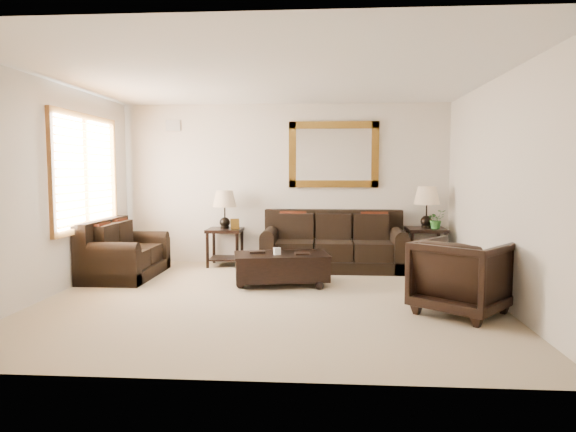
# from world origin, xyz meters

# --- Properties ---
(room) EXTENTS (5.51, 5.01, 2.71)m
(room) POSITION_xyz_m (0.00, 0.00, 1.35)
(room) COLOR gray
(room) RESTS_ON ground
(window) EXTENTS (0.07, 1.96, 1.66)m
(window) POSITION_xyz_m (-2.70, 0.90, 1.55)
(window) COLOR white
(window) RESTS_ON room
(mirror) EXTENTS (1.50, 0.06, 1.10)m
(mirror) POSITION_xyz_m (0.83, 2.47, 1.85)
(mirror) COLOR #462E0E
(mirror) RESTS_ON room
(air_vent) EXTENTS (0.25, 0.02, 0.18)m
(air_vent) POSITION_xyz_m (-1.90, 2.48, 2.35)
(air_vent) COLOR #999999
(air_vent) RESTS_ON room
(sofa) EXTENTS (2.28, 0.98, 0.93)m
(sofa) POSITION_xyz_m (0.83, 2.05, 0.34)
(sofa) COLOR black
(sofa) RESTS_ON room
(loveseat) EXTENTS (0.90, 1.52, 0.85)m
(loveseat) POSITION_xyz_m (-2.33, 1.20, 0.31)
(loveseat) COLOR black
(loveseat) RESTS_ON room
(end_table_left) EXTENTS (0.57, 0.57, 1.26)m
(end_table_left) POSITION_xyz_m (-0.96, 2.17, 0.82)
(end_table_left) COLOR black
(end_table_left) RESTS_ON room
(end_table_right) EXTENTS (0.60, 0.60, 1.33)m
(end_table_right) POSITION_xyz_m (2.32, 2.16, 0.87)
(end_table_right) COLOR black
(end_table_right) RESTS_ON room
(coffee_table) EXTENTS (1.39, 0.92, 0.54)m
(coffee_table) POSITION_xyz_m (0.09, 0.80, 0.27)
(coffee_table) COLOR black
(coffee_table) RESTS_ON room
(armchair) EXTENTS (1.21, 1.20, 0.91)m
(armchair) POSITION_xyz_m (2.20, -0.51, 0.46)
(armchair) COLOR black
(armchair) RESTS_ON floor
(potted_plant) EXTENTS (0.35, 0.37, 0.24)m
(potted_plant) POSITION_xyz_m (2.46, 2.05, 0.78)
(potted_plant) COLOR #265E20
(potted_plant) RESTS_ON end_table_right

